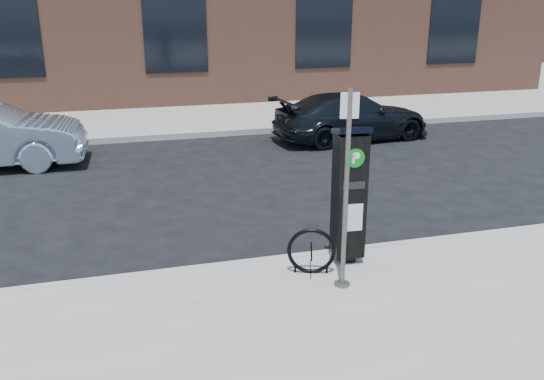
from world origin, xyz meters
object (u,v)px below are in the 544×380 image
object	(u,v)px
bike_rack	(311,251)
car_dark	(352,117)
sign_pole	(346,193)
parking_kiosk	(349,193)

from	to	relation	value
bike_rack	car_dark	bearing A→B (deg)	82.12
sign_pole	bike_rack	world-z (taller)	sign_pole
sign_pole	bike_rack	distance (m)	1.04
bike_rack	parking_kiosk	bearing A→B (deg)	40.11
car_dark	sign_pole	bearing A→B (deg)	149.33
parking_kiosk	sign_pole	distance (m)	0.78
parking_kiosk	bike_rack	world-z (taller)	parking_kiosk
bike_rack	car_dark	xyz separation A→B (m)	(3.68, 7.33, 0.15)
bike_rack	car_dark	size ratio (longest dim) A/B	0.15
parking_kiosk	car_dark	size ratio (longest dim) A/B	0.45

